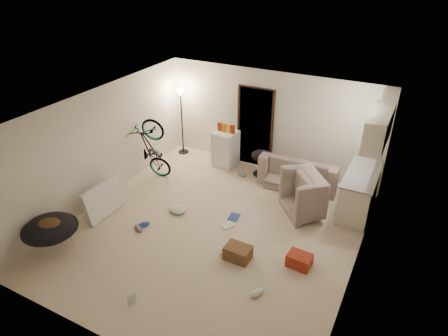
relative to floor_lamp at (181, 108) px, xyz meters
The scene contains 37 objects.
floor 3.81m from the floor_lamp, 47.83° to the right, with size 5.50×6.00×0.02m, color beige.
ceiling 3.77m from the floor_lamp, 47.83° to the right, with size 5.50×6.00×0.02m, color white.
wall_back 2.43m from the floor_lamp, ahead, with size 5.50×0.02×2.50m, color silver.
wall_front 6.15m from the floor_lamp, 67.02° to the right, with size 5.50×0.02×2.50m, color silver.
wall_left 2.67m from the floor_lamp, 97.74° to the right, with size 0.02×6.00×2.50m, color silver.
wall_right 5.80m from the floor_lamp, 27.18° to the right, with size 0.02×6.00×2.50m, color silver.
doorway 2.05m from the floor_lamp, ahead, with size 0.85×0.10×2.04m, color black.
door_trim 2.04m from the floor_lamp, ahead, with size 0.97×0.04×2.10m, color #311C11.
floor_lamp is the anchor object (origin of this frame).
kitchen_counter 4.95m from the floor_lamp, ahead, with size 0.60×1.50×0.88m, color beige.
counter_top 4.89m from the floor_lamp, ahead, with size 0.64×1.54×0.04m, color gray.
kitchen_uppers 5.04m from the floor_lamp, ahead, with size 0.38×1.40×0.65m, color beige.
sofa 3.54m from the floor_lamp, ahead, with size 1.83×0.72×0.54m, color #3C433B.
armchair 4.31m from the floor_lamp, 14.76° to the right, with size 1.05×0.92×0.68m, color #3C433B.
bicycle 1.75m from the floor_lamp, 86.22° to the right, with size 0.57×1.65×0.86m, color black.
book_asset 5.64m from the floor_lamp, 66.55° to the right, with size 0.16×0.21×0.02m, color maroon.
mini_fridge 1.61m from the floor_lamp, ahead, with size 0.55×0.55×0.93m, color white.
snack_box_0 1.24m from the floor_lamp, ahead, with size 0.10×0.07×0.30m, color maroon.
snack_box_1 1.36m from the floor_lamp, ahead, with size 0.10×0.07×0.30m, color #B86117.
snack_box_2 1.48m from the floor_lamp, ahead, with size 0.10×0.07×0.30m, color gold.
snack_box_3 1.59m from the floor_lamp, ahead, with size 0.10×0.07×0.30m, color maroon.
saucer_chair 4.69m from the floor_lamp, 88.76° to the right, with size 1.00×1.00×0.71m.
hoodie 4.69m from the floor_lamp, 88.15° to the right, with size 0.48×0.40×0.22m, color #492C19.
sofa_drape 2.56m from the floor_lamp, ahead, with size 0.56×0.46×0.28m, color black.
tv_box 3.38m from the floor_lamp, 88.23° to the right, with size 0.13×1.05×0.69m, color silver.
drink_case_a 4.71m from the floor_lamp, 44.95° to the right, with size 0.47×0.33×0.27m, color brown.
drink_case_b 5.30m from the floor_lamp, 34.02° to the right, with size 0.42×0.31×0.24m, color maroon.
juicer 4.60m from the floor_lamp, 48.04° to the right, with size 0.15×0.15×0.21m.
newspaper 3.60m from the floor_lamp, 36.68° to the right, with size 0.39×0.51×0.01m, color #B6B2A8.
book_blue 3.60m from the floor_lamp, 39.11° to the right, with size 0.20×0.28×0.03m, color #293A95.
book_white 3.80m from the floor_lamp, 42.87° to the right, with size 0.20×0.26×0.02m, color silver.
shoe_1 2.41m from the floor_lamp, 12.93° to the right, with size 0.28×0.11×0.10m, color slate.
shoe_2 3.65m from the floor_lamp, 71.09° to the right, with size 0.28×0.11×0.10m, color #293A95.
shoe_3 3.78m from the floor_lamp, 72.19° to the right, with size 0.27×0.11×0.10m, color slate.
shoe_4 5.63m from the floor_lamp, 44.90° to the right, with size 0.29×0.12×0.11m, color white.
clothes_lump_b 2.75m from the floor_lamp, ahead, with size 0.43×0.37×0.13m, color black.
clothes_lump_c 3.11m from the floor_lamp, 60.00° to the right, with size 0.39×0.33×0.12m, color silver.
Camera 1 is at (3.18, -5.65, 4.96)m, focal length 32.00 mm.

